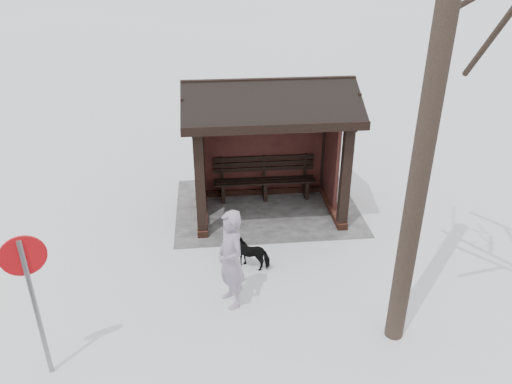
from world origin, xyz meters
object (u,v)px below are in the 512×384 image
(road_sign, at_px, (29,278))
(dog, at_px, (252,251))
(pedestrian, at_px, (231,260))
(bus_shelter, at_px, (268,119))

(road_sign, bearing_deg, dog, -164.32)
(pedestrian, distance_m, road_sign, 3.08)
(dog, distance_m, road_sign, 4.15)
(pedestrian, height_order, dog, pedestrian)
(bus_shelter, relative_size, dog, 4.82)
(bus_shelter, height_order, dog, bus_shelter)
(bus_shelter, distance_m, road_sign, 5.92)
(bus_shelter, distance_m, dog, 2.97)
(bus_shelter, xyz_separation_m, dog, (0.56, 2.25, -1.85))
(pedestrian, relative_size, dog, 2.39)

